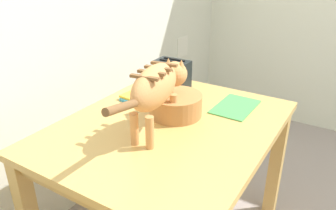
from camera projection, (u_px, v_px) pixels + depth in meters
The scene contains 9 objects.
wall_rear at pixel (34, 7), 1.65m from camera, with size 4.60×0.11×2.50m.
dining_table at pixel (168, 141), 1.62m from camera, with size 1.17×0.94×0.75m.
cat at pixel (158, 86), 1.45m from camera, with size 0.65×0.18×0.32m.
saucer_bowl at pixel (174, 110), 1.69m from camera, with size 0.22×0.22×0.03m, color teal.
coffee_mug at pixel (175, 100), 1.67m from camera, with size 0.12×0.08×0.08m.
magazine at pixel (235, 107), 1.76m from camera, with size 0.29×0.19×0.01m, color #469D4F.
book_stack at pixel (139, 96), 1.85m from camera, with size 0.19×0.17×0.03m.
wicker_basket at pixel (176, 105), 1.65m from camera, with size 0.26×0.26×0.11m.
toaster at pixel (172, 74), 1.97m from camera, with size 0.12×0.20×0.18m.
Camera 1 is at (-1.09, 0.39, 1.50)m, focal length 35.50 mm.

